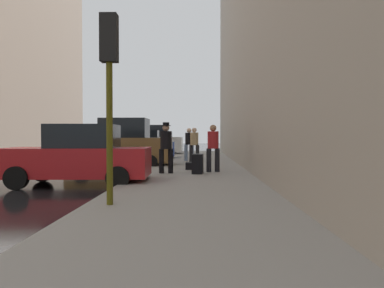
# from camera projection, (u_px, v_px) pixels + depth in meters

# --- Properties ---
(ground_plane) EXTENTS (120.00, 120.00, 0.00)m
(ground_plane) POSITION_uv_depth(u_px,v_px,m) (16.00, 179.00, 12.61)
(ground_plane) COLOR black
(sidewalk) EXTENTS (4.00, 40.00, 0.15)m
(sidewalk) POSITION_uv_depth(u_px,v_px,m) (193.00, 177.00, 12.48)
(sidewalk) COLOR gray
(sidewalk) RESTS_ON ground_plane
(parked_red_hatchback) EXTENTS (4.25, 2.16, 1.79)m
(parked_red_hatchback) POSITION_uv_depth(u_px,v_px,m) (79.00, 157.00, 10.99)
(parked_red_hatchback) COLOR #B2191E
(parked_red_hatchback) RESTS_ON ground_plane
(parked_bronze_suv) EXTENTS (4.62, 2.10, 2.25)m
(parked_bronze_suv) POSITION_uv_depth(u_px,v_px,m) (122.00, 145.00, 17.03)
(parked_bronze_suv) COLOR brown
(parked_bronze_suv) RESTS_ON ground_plane
(parked_blue_sedan) EXTENTS (4.26, 2.18, 1.79)m
(parked_blue_sedan) POSITION_uv_depth(u_px,v_px,m) (140.00, 146.00, 22.28)
(parked_blue_sedan) COLOR navy
(parked_blue_sedan) RESTS_ON ground_plane
(parked_white_van) EXTENTS (4.62, 2.09, 2.25)m
(parked_white_van) POSITION_uv_depth(u_px,v_px,m) (152.00, 142.00, 27.79)
(parked_white_van) COLOR silver
(parked_white_van) RESTS_ON ground_plane
(parked_dark_green_sedan) EXTENTS (4.27, 2.18, 1.79)m
(parked_dark_green_sedan) POSITION_uv_depth(u_px,v_px,m) (160.00, 143.00, 33.24)
(parked_dark_green_sedan) COLOR #193828
(parked_dark_green_sedan) RESTS_ON ground_plane
(fire_hydrant) EXTENTS (0.42, 0.22, 0.70)m
(fire_hydrant) POSITION_uv_depth(u_px,v_px,m) (167.00, 154.00, 19.93)
(fire_hydrant) COLOR red
(fire_hydrant) RESTS_ON sidewalk
(traffic_light) EXTENTS (0.32, 0.32, 3.60)m
(traffic_light) POSITION_uv_depth(u_px,v_px,m) (109.00, 67.00, 7.06)
(traffic_light) COLOR #514C0F
(traffic_light) RESTS_ON sidewalk
(pedestrian_in_red_jacket) EXTENTS (0.53, 0.50, 1.71)m
(pedestrian_in_red_jacket) POSITION_uv_depth(u_px,v_px,m) (213.00, 146.00, 13.55)
(pedestrian_in_red_jacket) COLOR black
(pedestrian_in_red_jacket) RESTS_ON sidewalk
(pedestrian_in_tan_coat) EXTENTS (0.52, 0.45, 1.71)m
(pedestrian_in_tan_coat) POSITION_uv_depth(u_px,v_px,m) (194.00, 143.00, 18.47)
(pedestrian_in_tan_coat) COLOR black
(pedestrian_in_tan_coat) RESTS_ON sidewalk
(pedestrian_with_fedora) EXTENTS (0.51, 0.41, 1.78)m
(pedestrian_with_fedora) POSITION_uv_depth(u_px,v_px,m) (166.00, 145.00, 13.05)
(pedestrian_with_fedora) COLOR black
(pedestrian_with_fedora) RESTS_ON sidewalk
(pedestrian_in_jeans) EXTENTS (0.50, 0.40, 1.71)m
(pedestrian_in_jeans) POSITION_uv_depth(u_px,v_px,m) (189.00, 143.00, 19.54)
(pedestrian_in_jeans) COLOR #728CB2
(pedestrian_in_jeans) RESTS_ON sidewalk
(rolling_suitcase) EXTENTS (0.41, 0.59, 1.04)m
(rolling_suitcase) POSITION_uv_depth(u_px,v_px,m) (198.00, 164.00, 12.94)
(rolling_suitcase) COLOR black
(rolling_suitcase) RESTS_ON sidewalk
(duffel_bag) EXTENTS (0.32, 0.44, 0.28)m
(duffel_bag) POSITION_uv_depth(u_px,v_px,m) (190.00, 166.00, 14.52)
(duffel_bag) COLOR black
(duffel_bag) RESTS_ON sidewalk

